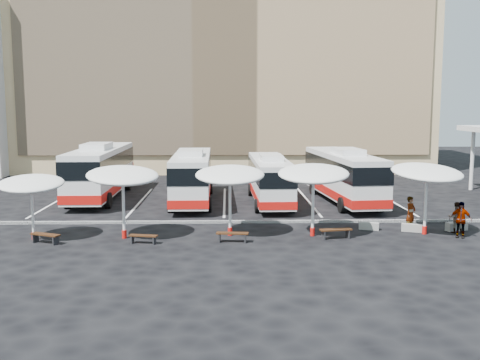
{
  "coord_description": "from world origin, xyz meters",
  "views": [
    {
      "loc": [
        0.21,
        -31.62,
        6.86
      ],
      "look_at": [
        1.0,
        3.0,
        2.2
      ],
      "focal_mm": 42.0,
      "sensor_mm": 36.0,
      "label": 1
    }
  ],
  "objects_px": {
    "bus_0": "(101,170)",
    "passenger_0": "(411,213)",
    "sunshade_0": "(31,184)",
    "wood_bench_3": "(336,231)",
    "wood_bench_2": "(232,235)",
    "sunshade_4": "(427,173)",
    "conc_bench_0": "(369,226)",
    "sunshade_1": "(123,176)",
    "bus_1": "(192,175)",
    "wood_bench_0": "(45,236)",
    "bus_3": "(343,174)",
    "bus_2": "(270,178)",
    "passenger_2": "(460,220)",
    "conc_bench_1": "(412,228)",
    "conc_bench_2": "(457,226)",
    "sunshade_2": "(230,175)",
    "passenger_1": "(456,218)",
    "wood_bench_1": "(143,237)",
    "sunshade_3": "(313,174)"
  },
  "relations": [
    {
      "from": "bus_0",
      "to": "passenger_0",
      "type": "bearing_deg",
      "value": -30.69
    },
    {
      "from": "wood_bench_2",
      "to": "wood_bench_3",
      "type": "distance_m",
      "value": 5.37
    },
    {
      "from": "sunshade_3",
      "to": "passenger_2",
      "type": "distance_m",
      "value": 7.98
    },
    {
      "from": "sunshade_1",
      "to": "conc_bench_1",
      "type": "bearing_deg",
      "value": 4.39
    },
    {
      "from": "bus_0",
      "to": "bus_2",
      "type": "bearing_deg",
      "value": -11.95
    },
    {
      "from": "bus_2",
      "to": "wood_bench_0",
      "type": "distance_m",
      "value": 16.61
    },
    {
      "from": "sunshade_1",
      "to": "sunshade_3",
      "type": "xyz_separation_m",
      "value": [
        9.82,
        0.3,
        0.03
      ]
    },
    {
      "from": "conc_bench_2",
      "to": "wood_bench_2",
      "type": "bearing_deg",
      "value": -169.1
    },
    {
      "from": "sunshade_4",
      "to": "passenger_0",
      "type": "bearing_deg",
      "value": 115.22
    },
    {
      "from": "bus_1",
      "to": "passenger_0",
      "type": "bearing_deg",
      "value": -37.94
    },
    {
      "from": "wood_bench_2",
      "to": "passenger_2",
      "type": "height_order",
      "value": "passenger_2"
    },
    {
      "from": "wood_bench_0",
      "to": "passenger_0",
      "type": "xyz_separation_m",
      "value": [
        19.13,
        2.56,
        0.56
      ]
    },
    {
      "from": "sunshade_4",
      "to": "passenger_2",
      "type": "height_order",
      "value": "sunshade_4"
    },
    {
      "from": "sunshade_2",
      "to": "conc_bench_2",
      "type": "bearing_deg",
      "value": 4.03
    },
    {
      "from": "wood_bench_2",
      "to": "passenger_2",
      "type": "xyz_separation_m",
      "value": [
        11.84,
        0.75,
        0.57
      ]
    },
    {
      "from": "conc_bench_2",
      "to": "passenger_1",
      "type": "bearing_deg",
      "value": -116.57
    },
    {
      "from": "conc_bench_0",
      "to": "conc_bench_1",
      "type": "xyz_separation_m",
      "value": [
        2.23,
        -0.53,
        0.0
      ]
    },
    {
      "from": "wood_bench_3",
      "to": "passenger_1",
      "type": "xyz_separation_m",
      "value": [
        6.72,
        1.16,
        0.45
      ]
    },
    {
      "from": "bus_3",
      "to": "sunshade_0",
      "type": "distance_m",
      "value": 21.19
    },
    {
      "from": "bus_1",
      "to": "wood_bench_2",
      "type": "bearing_deg",
      "value": -78.13
    },
    {
      "from": "bus_1",
      "to": "passenger_1",
      "type": "height_order",
      "value": "bus_1"
    },
    {
      "from": "sunshade_0",
      "to": "wood_bench_3",
      "type": "relative_size",
      "value": 2.23
    },
    {
      "from": "sunshade_2",
      "to": "passenger_0",
      "type": "height_order",
      "value": "sunshade_2"
    },
    {
      "from": "bus_0",
      "to": "sunshade_4",
      "type": "height_order",
      "value": "bus_0"
    },
    {
      "from": "bus_3",
      "to": "wood_bench_3",
      "type": "xyz_separation_m",
      "value": [
        -2.62,
        -11.09,
        -1.59
      ]
    },
    {
      "from": "wood_bench_0",
      "to": "bus_3",
      "type": "bearing_deg",
      "value": 34.26
    },
    {
      "from": "wood_bench_0",
      "to": "sunshade_1",
      "type": "bearing_deg",
      "value": 15.53
    },
    {
      "from": "sunshade_2",
      "to": "passenger_1",
      "type": "xyz_separation_m",
      "value": [
        12.16,
        0.29,
        -2.38
      ]
    },
    {
      "from": "sunshade_4",
      "to": "passenger_0",
      "type": "xyz_separation_m",
      "value": [
        -0.45,
        0.95,
        -2.36
      ]
    },
    {
      "from": "wood_bench_2",
      "to": "wood_bench_3",
      "type": "xyz_separation_m",
      "value": [
        5.33,
        0.63,
        0.01
      ]
    },
    {
      "from": "bus_0",
      "to": "wood_bench_0",
      "type": "distance_m",
      "value": 13.97
    },
    {
      "from": "sunshade_3",
      "to": "conc_bench_0",
      "type": "xyz_separation_m",
      "value": [
        3.35,
        1.41,
        -3.09
      ]
    },
    {
      "from": "sunshade_2",
      "to": "conc_bench_0",
      "type": "height_order",
      "value": "sunshade_2"
    },
    {
      "from": "bus_2",
      "to": "bus_3",
      "type": "relative_size",
      "value": 0.89
    },
    {
      "from": "bus_1",
      "to": "sunshade_0",
      "type": "relative_size",
      "value": 3.14
    },
    {
      "from": "sunshade_4",
      "to": "conc_bench_0",
      "type": "relative_size",
      "value": 4.17
    },
    {
      "from": "sunshade_1",
      "to": "bus_1",
      "type": "bearing_deg",
      "value": 75.44
    },
    {
      "from": "wood_bench_0",
      "to": "conc_bench_2",
      "type": "relative_size",
      "value": 1.32
    },
    {
      "from": "sunshade_0",
      "to": "sunshade_1",
      "type": "bearing_deg",
      "value": 2.7
    },
    {
      "from": "bus_3",
      "to": "sunshade_4",
      "type": "distance_m",
      "value": 10.5
    },
    {
      "from": "passenger_2",
      "to": "conc_bench_1",
      "type": "bearing_deg",
      "value": 170.38
    },
    {
      "from": "wood_bench_3",
      "to": "conc_bench_2",
      "type": "relative_size",
      "value": 1.39
    },
    {
      "from": "wood_bench_0",
      "to": "wood_bench_1",
      "type": "height_order",
      "value": "wood_bench_0"
    },
    {
      "from": "sunshade_4",
      "to": "wood_bench_1",
      "type": "bearing_deg",
      "value": -173.25
    },
    {
      "from": "sunshade_4",
      "to": "bus_3",
      "type": "bearing_deg",
      "value": 102.86
    },
    {
      "from": "bus_0",
      "to": "conc_bench_0",
      "type": "bearing_deg",
      "value": -33.39
    },
    {
      "from": "bus_2",
      "to": "conc_bench_0",
      "type": "relative_size",
      "value": 10.22
    },
    {
      "from": "bus_2",
      "to": "sunshade_1",
      "type": "relative_size",
      "value": 2.31
    },
    {
      "from": "passenger_0",
      "to": "conc_bench_2",
      "type": "bearing_deg",
      "value": -40.87
    },
    {
      "from": "bus_2",
      "to": "bus_3",
      "type": "distance_m",
      "value": 5.25
    }
  ]
}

